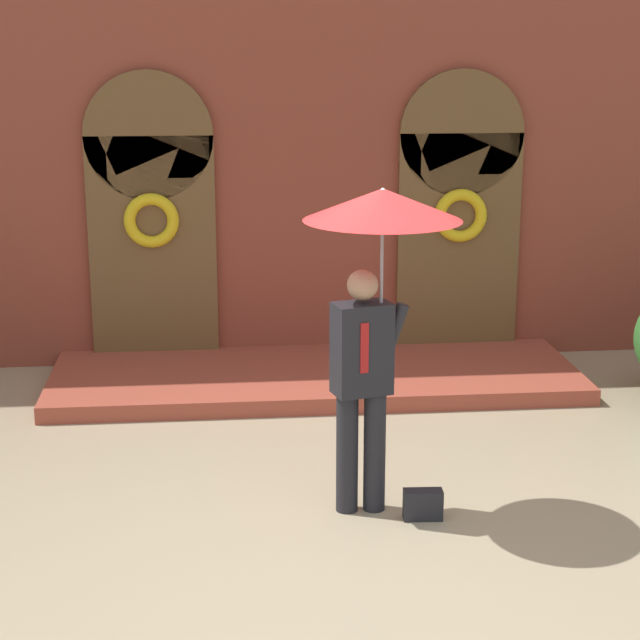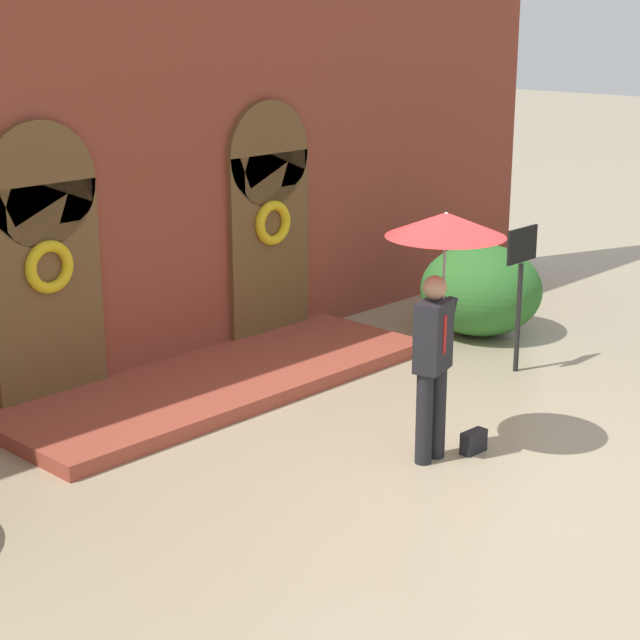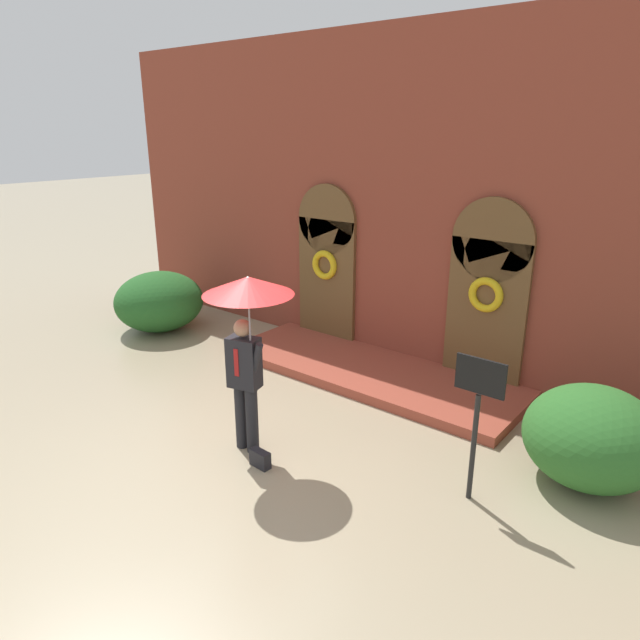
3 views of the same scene
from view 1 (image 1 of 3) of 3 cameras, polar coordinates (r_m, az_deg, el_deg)
The scene contains 4 objects.
ground_plane at distance 7.84m, azimuth 1.86°, elevation -10.47°, with size 80.00×80.00×0.00m, color tan.
building_facade at distance 11.24m, azimuth -0.80°, elevation 11.40°, with size 14.00×2.30×5.60m.
person_with_umbrella at distance 7.38m, azimuth 3.06°, elevation 3.58°, with size 1.10×1.10×2.36m.
handbag at distance 7.80m, azimuth 5.51°, elevation -9.77°, with size 0.28×0.12×0.22m, color black.
Camera 1 is at (-0.94, -7.03, 3.35)m, focal length 60.00 mm.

